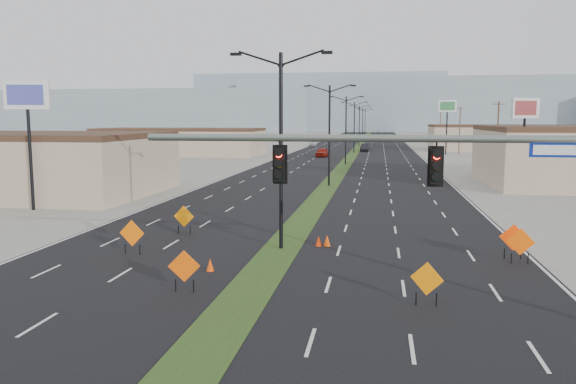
# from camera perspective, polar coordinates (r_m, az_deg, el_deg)

# --- Properties ---
(ground) EXTENTS (600.00, 600.00, 0.00)m
(ground) POSITION_cam_1_polar(r_m,az_deg,el_deg) (18.13, -7.46, -14.37)
(ground) COLOR gray
(ground) RESTS_ON ground
(road_surface) EXTENTS (25.00, 400.00, 0.02)m
(road_surface) POSITION_cam_1_polar(r_m,az_deg,el_deg) (116.40, 6.79, 4.08)
(road_surface) COLOR black
(road_surface) RESTS_ON ground
(median_strip) EXTENTS (2.00, 400.00, 0.04)m
(median_strip) POSITION_cam_1_polar(r_m,az_deg,el_deg) (116.40, 6.79, 4.08)
(median_strip) COLOR #273F16
(median_strip) RESTS_ON ground
(building_sw_far) EXTENTS (30.00, 14.00, 4.50)m
(building_sw_far) POSITION_cam_1_polar(r_m,az_deg,el_deg) (107.73, -10.88, 4.93)
(building_sw_far) COLOR tan
(building_sw_far) RESTS_ON ground
(building_se_far) EXTENTS (44.00, 16.00, 5.00)m
(building_se_far) POSITION_cam_1_polar(r_m,az_deg,el_deg) (130.44, 23.99, 4.94)
(building_se_far) COLOR tan
(building_se_far) RESTS_ON ground
(mesa_west) EXTENTS (180.00, 50.00, 22.00)m
(mesa_west) POSITION_cam_1_polar(r_m,az_deg,el_deg) (321.40, -13.80, 7.99)
(mesa_west) COLOR gray
(mesa_west) RESTS_ON ground
(mesa_center) EXTENTS (220.00, 50.00, 28.00)m
(mesa_center) POSITION_cam_1_polar(r_m,az_deg,el_deg) (318.13, 15.72, 8.47)
(mesa_center) COLOR gray
(mesa_center) RESTS_ON ground
(mesa_backdrop) EXTENTS (140.00, 50.00, 32.00)m
(mesa_backdrop) POSITION_cam_1_polar(r_m,az_deg,el_deg) (338.04, 3.32, 9.00)
(mesa_backdrop) COLOR gray
(mesa_backdrop) RESTS_ON ground
(signal_mast) EXTENTS (16.30, 0.60, 8.00)m
(signal_mast) POSITION_cam_1_polar(r_m,az_deg,el_deg) (18.56, 20.46, 1.02)
(signal_mast) COLOR slate
(signal_mast) RESTS_ON ground
(streetlight_0) EXTENTS (5.15, 0.24, 10.02)m
(streetlight_0) POSITION_cam_1_polar(r_m,az_deg,el_deg) (28.56, -0.72, 4.84)
(streetlight_0) COLOR black
(streetlight_0) RESTS_ON ground
(streetlight_1) EXTENTS (5.15, 0.24, 10.02)m
(streetlight_1) POSITION_cam_1_polar(r_m,az_deg,el_deg) (56.33, 4.22, 6.10)
(streetlight_1) COLOR black
(streetlight_1) RESTS_ON ground
(streetlight_2) EXTENTS (5.15, 0.24, 10.02)m
(streetlight_2) POSITION_cam_1_polar(r_m,az_deg,el_deg) (84.26, 5.90, 6.51)
(streetlight_2) COLOR black
(streetlight_2) RESTS_ON ground
(streetlight_3) EXTENTS (5.15, 0.24, 10.02)m
(streetlight_3) POSITION_cam_1_polar(r_m,az_deg,el_deg) (112.22, 6.74, 6.72)
(streetlight_3) COLOR black
(streetlight_3) RESTS_ON ground
(streetlight_4) EXTENTS (5.15, 0.24, 10.02)m
(streetlight_4) POSITION_cam_1_polar(r_m,az_deg,el_deg) (140.19, 7.25, 6.85)
(streetlight_4) COLOR black
(streetlight_4) RESTS_ON ground
(streetlight_5) EXTENTS (5.15, 0.24, 10.02)m
(streetlight_5) POSITION_cam_1_polar(r_m,az_deg,el_deg) (168.18, 7.59, 6.93)
(streetlight_5) COLOR black
(streetlight_5) RESTS_ON ground
(streetlight_6) EXTENTS (5.15, 0.24, 10.02)m
(streetlight_6) POSITION_cam_1_polar(r_m,az_deg,el_deg) (196.17, 7.83, 6.99)
(streetlight_6) COLOR black
(streetlight_6) RESTS_ON ground
(utility_pole_1) EXTENTS (1.60, 0.20, 9.00)m
(utility_pole_1) POSITION_cam_1_polar(r_m,az_deg,el_deg) (77.61, 20.51, 5.46)
(utility_pole_1) COLOR #4C3823
(utility_pole_1) RESTS_ON ground
(utility_pole_2) EXTENTS (1.60, 0.20, 9.00)m
(utility_pole_2) POSITION_cam_1_polar(r_m,az_deg,el_deg) (112.14, 17.04, 6.07)
(utility_pole_2) COLOR #4C3823
(utility_pole_2) RESTS_ON ground
(utility_pole_3) EXTENTS (1.60, 0.20, 9.00)m
(utility_pole_3) POSITION_cam_1_polar(r_m,az_deg,el_deg) (146.89, 15.20, 6.38)
(utility_pole_3) COLOR #4C3823
(utility_pole_3) RESTS_ON ground
(car_left) EXTENTS (2.17, 4.84, 1.62)m
(car_left) POSITION_cam_1_polar(r_m,az_deg,el_deg) (100.32, 3.49, 4.05)
(car_left) COLOR maroon
(car_left) RESTS_ON ground
(car_mid) EXTENTS (2.12, 5.00, 1.60)m
(car_mid) POSITION_cam_1_polar(r_m,az_deg,el_deg) (118.69, 7.87, 4.51)
(car_mid) COLOR black
(car_mid) RESTS_ON ground
(car_far) EXTENTS (2.33, 4.67, 1.30)m
(car_far) POSITION_cam_1_polar(r_m,az_deg,el_deg) (141.09, 2.53, 4.96)
(car_far) COLOR silver
(car_far) RESTS_ON ground
(construction_sign_0) EXTENTS (1.32, 0.13, 1.76)m
(construction_sign_0) POSITION_cam_1_polar(r_m,az_deg,el_deg) (28.91, -15.57, -4.17)
(construction_sign_0) COLOR #FF6505
(construction_sign_0) RESTS_ON ground
(construction_sign_1) EXTENTS (1.24, 0.29, 1.67)m
(construction_sign_1) POSITION_cam_1_polar(r_m,az_deg,el_deg) (22.32, -10.51, -7.56)
(construction_sign_1) COLOR #E04D04
(construction_sign_1) RESTS_ON ground
(construction_sign_2) EXTENTS (1.26, 0.15, 1.68)m
(construction_sign_2) POSITION_cam_1_polar(r_m,az_deg,el_deg) (33.43, -10.53, -2.55)
(construction_sign_2) COLOR orange
(construction_sign_2) RESTS_ON ground
(construction_sign_3) EXTENTS (1.15, 0.51, 1.63)m
(construction_sign_3) POSITION_cam_1_polar(r_m,az_deg,el_deg) (20.98, 13.93, -8.70)
(construction_sign_3) COLOR orange
(construction_sign_3) RESTS_ON ground
(construction_sign_4) EXTENTS (1.27, 0.32, 1.72)m
(construction_sign_4) POSITION_cam_1_polar(r_m,az_deg,el_deg) (29.08, 21.92, -4.41)
(construction_sign_4) COLOR #F94105
(construction_sign_4) RESTS_ON ground
(construction_sign_5) EXTENTS (1.24, 0.36, 1.69)m
(construction_sign_5) POSITION_cam_1_polar(r_m,az_deg,el_deg) (28.26, 22.55, -4.81)
(construction_sign_5) COLOR #FF5605
(construction_sign_5) RESTS_ON ground
(cone_0) EXTENTS (0.41, 0.41, 0.59)m
(cone_0) POSITION_cam_1_polar(r_m,az_deg,el_deg) (25.28, -7.92, -7.35)
(cone_0) COLOR #EA4104
(cone_0) RESTS_ON ground
(cone_1) EXTENTS (0.42, 0.42, 0.58)m
(cone_1) POSITION_cam_1_polar(r_m,az_deg,el_deg) (29.89, 3.13, -4.99)
(cone_1) COLOR red
(cone_1) RESTS_ON ground
(cone_2) EXTENTS (0.40, 0.40, 0.62)m
(cone_2) POSITION_cam_1_polar(r_m,az_deg,el_deg) (29.91, 3.99, -4.95)
(cone_2) COLOR #FF4B05
(cone_2) RESTS_ON ground
(cone_3) EXTENTS (0.49, 0.49, 0.65)m
(cone_3) POSITION_cam_1_polar(r_m,az_deg,el_deg) (37.88, -10.62, -2.40)
(cone_3) COLOR #F13705
(cone_3) RESTS_ON ground
(pole_sign_west) EXTENTS (3.02, 1.40, 9.47)m
(pole_sign_west) POSITION_cam_1_polar(r_m,az_deg,el_deg) (45.31, -24.96, 8.03)
(pole_sign_west) COLOR black
(pole_sign_west) RESTS_ON ground
(pole_sign_east_near) EXTENTS (2.73, 1.44, 8.66)m
(pole_sign_east_near) POSITION_cam_1_polar(r_m,az_deg,el_deg) (56.90, 22.93, 7.15)
(pole_sign_east_near) COLOR black
(pole_sign_east_near) RESTS_ON ground
(pole_sign_east_far) EXTENTS (3.34, 0.41, 10.25)m
(pole_sign_east_far) POSITION_cam_1_polar(r_m,az_deg,el_deg) (111.00, 15.88, 8.03)
(pole_sign_east_far) COLOR black
(pole_sign_east_far) RESTS_ON ground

